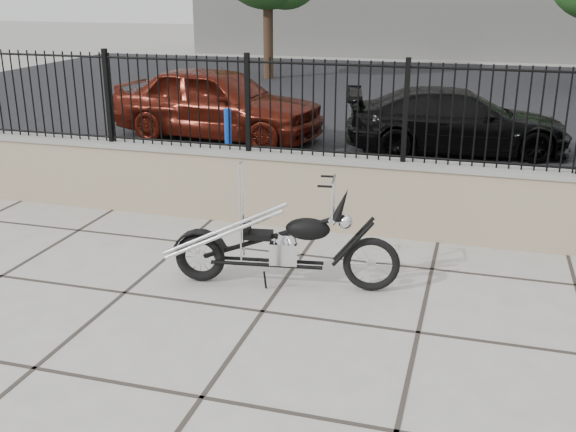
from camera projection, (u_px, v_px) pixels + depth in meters
The scene contains 8 objects.
ground_plane at pixel (262, 312), 6.55m from camera, with size 90.00×90.00×0.00m, color #99968E.
parking_lot at pixel (409, 104), 17.90m from camera, with size 30.00×30.00×0.00m, color black.
retaining_wall at pixel (323, 192), 8.66m from camera, with size 14.00×0.36×0.96m, color gray.
iron_fence at pixel (324, 109), 8.31m from camera, with size 14.00×0.08×1.20m, color black.
chopper_motorcycle at pixel (280, 225), 6.90m from camera, with size 2.26×0.40×1.35m, color black, non-canonical shape.
car_red at pixel (218, 103), 13.64m from camera, with size 1.75×4.34×1.48m, color #51150B.
car_black at pixel (457, 121), 12.54m from camera, with size 1.67×4.12×1.19m, color black.
bollard_a at pixel (228, 139), 11.42m from camera, with size 0.12×0.12×1.04m, color #0A13A2.
Camera 1 is at (1.88, -5.58, 3.02)m, focal length 42.00 mm.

